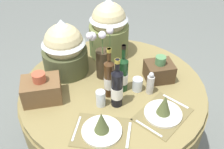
% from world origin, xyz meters
% --- Properties ---
extents(ground, '(8.00, 8.00, 0.00)m').
position_xyz_m(ground, '(0.00, 0.00, 0.00)').
color(ground, slate).
extents(dining_table, '(1.35, 1.35, 0.74)m').
position_xyz_m(dining_table, '(0.00, 0.00, 0.60)').
color(dining_table, olive).
rests_on(dining_table, ground).
extents(place_setting_left, '(0.41, 0.36, 0.16)m').
position_xyz_m(place_setting_left, '(-0.15, -0.40, 0.78)').
color(place_setting_left, brown).
rests_on(place_setting_left, dining_table).
extents(place_setting_right, '(0.43, 0.41, 0.16)m').
position_xyz_m(place_setting_right, '(0.25, -0.34, 0.78)').
color(place_setting_right, brown).
rests_on(place_setting_right, dining_table).
extents(flower_vase, '(0.20, 0.18, 0.40)m').
position_xyz_m(flower_vase, '(-0.05, 0.14, 0.90)').
color(flower_vase, '#332819').
rests_on(flower_vase, dining_table).
extents(wine_bottle_left, '(0.07, 0.07, 0.36)m').
position_xyz_m(wine_bottle_left, '(0.06, -0.05, 0.87)').
color(wine_bottle_left, '#143819').
rests_on(wine_bottle_left, dining_table).
extents(wine_bottle_centre, '(0.07, 0.07, 0.37)m').
position_xyz_m(wine_bottle_centre, '(-0.04, -0.08, 0.88)').
color(wine_bottle_centre, '#422814').
rests_on(wine_bottle_centre, dining_table).
extents(wine_bottle_rear, '(0.08, 0.08, 0.36)m').
position_xyz_m(wine_bottle_rear, '(-0.01, -0.18, 0.88)').
color(wine_bottle_rear, black).
rests_on(wine_bottle_rear, dining_table).
extents(tumbler_near_left, '(0.07, 0.07, 0.10)m').
position_xyz_m(tumbler_near_left, '(0.16, -0.07, 0.79)').
color(tumbler_near_left, silver).
rests_on(tumbler_near_left, dining_table).
extents(tumbler_near_right, '(0.06, 0.06, 0.11)m').
position_xyz_m(tumbler_near_right, '(-0.12, -0.17, 0.79)').
color(tumbler_near_right, silver).
rests_on(tumbler_near_right, dining_table).
extents(pepper_mill, '(0.05, 0.05, 0.17)m').
position_xyz_m(pepper_mill, '(0.24, -0.12, 0.82)').
color(pepper_mill, '#B7B2AD').
rests_on(pepper_mill, dining_table).
extents(gift_tub_back_left, '(0.34, 0.34, 0.43)m').
position_xyz_m(gift_tub_back_left, '(-0.31, 0.26, 0.96)').
color(gift_tub_back_left, '#474C2D').
rests_on(gift_tub_back_left, dining_table).
extents(gift_tub_back_centre, '(0.32, 0.32, 0.49)m').
position_xyz_m(gift_tub_back_centre, '(0.06, 0.43, 1.00)').
color(gift_tub_back_centre, olive).
rests_on(gift_tub_back_centre, dining_table).
extents(woven_basket_side_left, '(0.25, 0.19, 0.21)m').
position_xyz_m(woven_basket_side_left, '(-0.49, -0.03, 0.82)').
color(woven_basket_side_left, brown).
rests_on(woven_basket_side_left, dining_table).
extents(woven_basket_side_right, '(0.20, 0.17, 0.20)m').
position_xyz_m(woven_basket_side_right, '(0.35, 0.02, 0.81)').
color(woven_basket_side_right, '#47331E').
rests_on(woven_basket_side_right, dining_table).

